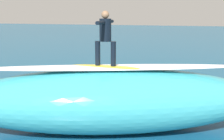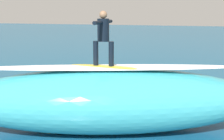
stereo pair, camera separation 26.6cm
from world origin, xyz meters
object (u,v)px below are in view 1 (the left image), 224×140
(surfboard_paddling, at_px, (116,90))
(surfer_paddling, at_px, (115,85))
(surfboard_riding, at_px, (106,67))
(buoy_marker, at_px, (46,84))
(surfer_riding, at_px, (105,34))

(surfboard_paddling, relative_size, surfer_paddling, 1.75)
(surfboard_riding, distance_m, buoy_marker, 5.12)
(surfboard_riding, xyz_separation_m, surfboard_paddling, (0.75, -4.21, -1.85))
(surfer_paddling, bearing_deg, surfboard_paddling, -0.00)
(buoy_marker, bearing_deg, surfboard_paddling, -161.44)
(surfboard_riding, xyz_separation_m, surfer_riding, (0.00, -0.00, 0.93))
(surfboard_riding, xyz_separation_m, buoy_marker, (3.65, -3.23, -1.56))
(surfboard_paddling, distance_m, surfer_paddling, 0.20)
(surfboard_riding, relative_size, surfboard_paddling, 0.90)
(surfboard_riding, height_order, buoy_marker, surfboard_riding)
(surfboard_riding, height_order, surfboard_paddling, surfboard_riding)
(surfer_paddling, xyz_separation_m, buoy_marker, (2.83, 1.07, 0.13))
(surfboard_paddling, bearing_deg, buoy_marker, -108.06)
(surfboard_paddling, distance_m, buoy_marker, 3.07)
(surfer_riding, xyz_separation_m, surfboard_paddling, (0.75, -4.21, -2.78))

